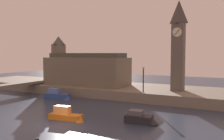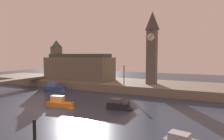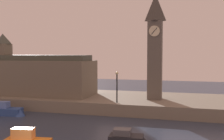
# 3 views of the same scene
# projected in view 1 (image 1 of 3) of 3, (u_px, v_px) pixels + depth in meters

# --- Properties ---
(ground_plane) EXTENTS (120.00, 120.00, 0.00)m
(ground_plane) POSITION_uv_depth(u_px,v_px,m) (60.00, 125.00, 25.37)
(ground_plane) COLOR #2D384C
(far_embankment) EXTENTS (70.00, 12.00, 1.50)m
(far_embankment) POSITION_uv_depth(u_px,v_px,m) (134.00, 91.00, 43.04)
(far_embankment) COLOR slate
(far_embankment) RESTS_ON ground
(clock_tower) EXTENTS (2.00, 2.06, 13.85)m
(clock_tower) POSITION_uv_depth(u_px,v_px,m) (178.00, 44.00, 38.26)
(clock_tower) COLOR #5B544C
(clock_tower) RESTS_ON far_embankment
(parliament_hall) EXTENTS (15.20, 6.56, 9.08)m
(parliament_hall) POSITION_uv_depth(u_px,v_px,m) (85.00, 69.00, 46.12)
(parliament_hall) COLOR #6B6051
(parliament_hall) RESTS_ON far_embankment
(streetlamp) EXTENTS (0.36, 0.36, 3.83)m
(streetlamp) POSITION_uv_depth(u_px,v_px,m) (143.00, 76.00, 37.03)
(streetlamp) COLOR black
(streetlamp) RESTS_ON far_embankment
(boat_patrol_orange) EXTENTS (4.39, 1.67, 1.61)m
(boat_patrol_orange) POSITION_uv_depth(u_px,v_px,m) (68.00, 115.00, 27.28)
(boat_patrol_orange) COLOR orange
(boat_patrol_orange) RESTS_ON ground
(boat_tour_blue) EXTENTS (4.92, 2.05, 1.69)m
(boat_tour_blue) POSITION_uv_depth(u_px,v_px,m) (59.00, 95.00, 39.75)
(boat_tour_blue) COLOR #2D4C93
(boat_tour_blue) RESTS_ON ground
(boat_barge_dark) EXTENTS (3.61, 1.72, 1.31)m
(boat_barge_dark) POSITION_uv_depth(u_px,v_px,m) (142.00, 118.00, 26.07)
(boat_barge_dark) COLOR #232328
(boat_barge_dark) RESTS_ON ground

